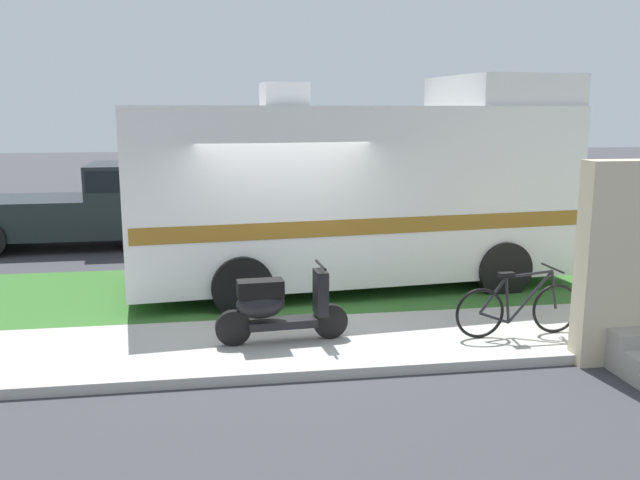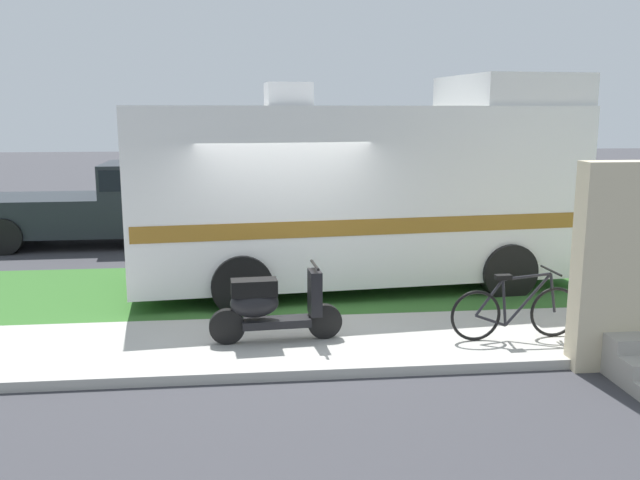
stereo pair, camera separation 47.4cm
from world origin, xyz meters
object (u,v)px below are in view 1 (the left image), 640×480
motorhome_rv (356,189)px  scooter (277,306)px  pickup_truck_near (105,202)px  bottle_green (614,329)px  bicycle (518,308)px

motorhome_rv → scooter: bearing=-118.7°
motorhome_rv → pickup_truck_near: 6.41m
pickup_truck_near → bottle_green: size_ratio=21.86×
motorhome_rv → pickup_truck_near: (-4.68, 4.32, -0.71)m
scooter → bottle_green: 4.26m
motorhome_rv → scooter: motorhome_rv is taller
bicycle → bottle_green: size_ratio=6.57×
scooter → pickup_truck_near: (-3.10, 7.20, 0.39)m
motorhome_rv → bottle_green: motorhome_rv is taller
bicycle → pickup_truck_near: size_ratio=0.30×
scooter → pickup_truck_near: size_ratio=0.29×
motorhome_rv → bicycle: motorhome_rv is taller
scooter → bicycle: (3.05, -0.23, -0.09)m
bicycle → motorhome_rv: bearing=115.1°
motorhome_rv → bicycle: 3.64m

